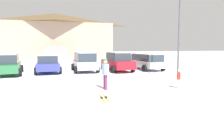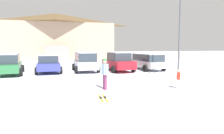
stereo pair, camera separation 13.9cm
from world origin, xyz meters
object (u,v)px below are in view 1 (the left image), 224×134
object	(u,v)px
parked_green_coupe	(8,64)
parked_red_sedan	(117,62)
parked_silver_wagon	(85,61)
skier_child_in_red_jacket	(179,78)
parked_white_suv	(146,61)
skier_adult_in_blue_parka	(105,72)
parked_blue_hatchback	(48,64)
ski_lodge	(55,36)
pair_of_skis	(104,98)
lamp_post	(179,31)

from	to	relation	value
parked_green_coupe	parked_red_sedan	world-z (taller)	parked_red_sedan
parked_silver_wagon	skier_child_in_red_jacket	distance (m)	9.82
parked_green_coupe	parked_white_suv	size ratio (longest dim) A/B	1.01
skier_adult_in_blue_parka	skier_child_in_red_jacket	bearing A→B (deg)	-11.05
parked_green_coupe	parked_blue_hatchback	xyz separation A→B (m)	(3.07, 0.49, -0.05)
parked_green_coupe	parked_blue_hatchback	size ratio (longest dim) A/B	1.14
ski_lodge	parked_silver_wagon	world-z (taller)	ski_lodge
ski_lodge	parked_red_sedan	distance (m)	21.71
parked_green_coupe	skier_child_in_red_jacket	distance (m)	13.36
parked_red_sedan	parked_blue_hatchback	bearing A→B (deg)	175.75
ski_lodge	parked_blue_hatchback	xyz separation A→B (m)	(-0.62, -20.21, -3.41)
parked_red_sedan	ski_lodge	bearing A→B (deg)	105.43
parked_red_sedan	pair_of_skis	xyz separation A→B (m)	(-3.56, -9.46, -0.87)
parked_red_sedan	skier_child_in_red_jacket	bearing A→B (deg)	-83.69
parked_green_coupe	lamp_post	size ratio (longest dim) A/B	0.79
parked_blue_hatchback	skier_adult_in_blue_parka	distance (m)	8.81
parked_white_suv	skier_adult_in_blue_parka	distance (m)	10.05
parked_silver_wagon	skier_adult_in_blue_parka	xyz separation A→B (m)	(0.01, -8.18, -0.01)
lamp_post	parked_red_sedan	bearing A→B (deg)	123.43
ski_lodge	parked_blue_hatchback	bearing A→B (deg)	-91.76
ski_lodge	parked_silver_wagon	distance (m)	20.63
parked_red_sedan	pair_of_skis	world-z (taller)	parked_red_sedan
parked_red_sedan	skier_child_in_red_jacket	distance (m)	8.54
ski_lodge	lamp_post	bearing A→B (deg)	-70.71
skier_adult_in_blue_parka	ski_lodge	bearing A→B (deg)	95.34
skier_child_in_red_jacket	lamp_post	size ratio (longest dim) A/B	0.17
parked_silver_wagon	skier_child_in_red_jacket	xyz separation A→B (m)	(4.00, -8.96, -0.36)
ski_lodge	skier_child_in_red_jacket	distance (m)	30.13
skier_adult_in_blue_parka	lamp_post	distance (m)	7.33
ski_lodge	lamp_post	world-z (taller)	ski_lodge
ski_lodge	parked_white_suv	bearing A→B (deg)	-66.70
parked_blue_hatchback	skier_adult_in_blue_parka	size ratio (longest dim) A/B	2.57
skier_child_in_red_jacket	lamp_post	world-z (taller)	lamp_post
ski_lodge	skier_adult_in_blue_parka	xyz separation A→B (m)	(2.65, -28.38, -3.28)
skier_adult_in_blue_parka	parked_blue_hatchback	bearing A→B (deg)	111.83
parked_blue_hatchback	lamp_post	world-z (taller)	lamp_post
parked_green_coupe	ski_lodge	bearing A→B (deg)	79.89
parked_white_suv	pair_of_skis	bearing A→B (deg)	-124.45
ski_lodge	parked_green_coupe	size ratio (longest dim) A/B	4.12
ski_lodge	lamp_post	xyz separation A→B (m)	(8.96, -25.61, -0.79)
parked_green_coupe	pair_of_skis	distance (m)	11.13
parked_red_sedan	skier_adult_in_blue_parka	world-z (taller)	parked_red_sedan
parked_green_coupe	parked_silver_wagon	bearing A→B (deg)	4.47
parked_blue_hatchback	ski_lodge	bearing A→B (deg)	88.24
ski_lodge	parked_silver_wagon	bearing A→B (deg)	-82.54
parked_green_coupe	skier_child_in_red_jacket	size ratio (longest dim) A/B	4.66
parked_blue_hatchback	pair_of_skis	size ratio (longest dim) A/B	3.20
parked_silver_wagon	skier_adult_in_blue_parka	world-z (taller)	parked_silver_wagon
skier_adult_in_blue_parka	lamp_post	xyz separation A→B (m)	(6.31, 2.77, 2.49)
parked_silver_wagon	skier_child_in_red_jacket	world-z (taller)	parked_silver_wagon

